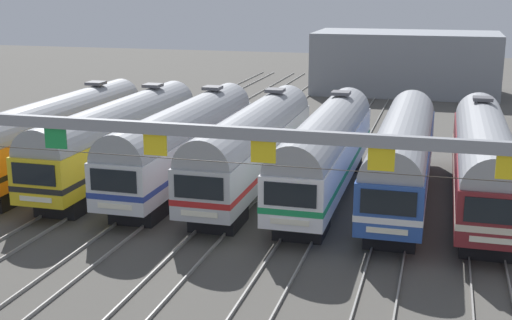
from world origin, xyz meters
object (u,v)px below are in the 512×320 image
(commuter_train_yellow, at_px, (120,135))
(commuter_train_stainless, at_px, (254,143))
(commuter_train_maroon, at_px, (484,157))
(commuter_train_white, at_px, (326,148))
(commuter_train_orange, at_px, (58,131))
(catenary_gantry, at_px, (155,150))
(commuter_train_silver, at_px, (185,139))
(commuter_train_blue, at_px, (403,153))

(commuter_train_yellow, bearing_deg, commuter_train_stainless, 0.00)
(commuter_train_maroon, bearing_deg, commuter_train_white, 180.00)
(commuter_train_maroon, bearing_deg, commuter_train_orange, 180.00)
(commuter_train_orange, relative_size, catenary_gantry, 0.60)
(commuter_train_stainless, xyz_separation_m, commuter_train_maroon, (12.31, 0.00, 0.00))
(commuter_train_silver, bearing_deg, commuter_train_maroon, 0.00)
(commuter_train_blue, relative_size, catenary_gantry, 0.60)
(catenary_gantry, bearing_deg, commuter_train_yellow, 121.30)
(commuter_train_white, height_order, commuter_train_blue, commuter_train_white)
(commuter_train_orange, relative_size, commuter_train_silver, 1.00)
(commuter_train_blue, bearing_deg, catenary_gantry, -121.31)
(commuter_train_yellow, height_order, commuter_train_stainless, same)
(commuter_train_yellow, height_order, commuter_train_blue, commuter_train_yellow)
(commuter_train_orange, distance_m, commuter_train_maroon, 24.62)
(commuter_train_stainless, distance_m, commuter_train_maroon, 12.31)
(commuter_train_orange, relative_size, commuter_train_stainless, 1.00)
(commuter_train_yellow, bearing_deg, commuter_train_maroon, 0.00)
(commuter_train_orange, xyz_separation_m, commuter_train_maroon, (24.62, 0.00, 0.00))
(commuter_train_orange, xyz_separation_m, commuter_train_blue, (20.52, -0.00, -0.00))
(commuter_train_stainless, bearing_deg, commuter_train_yellow, 180.00)
(commuter_train_stainless, xyz_separation_m, commuter_train_blue, (8.21, -0.00, -0.00))
(commuter_train_yellow, xyz_separation_m, catenary_gantry, (8.21, -13.50, 2.75))
(commuter_train_stainless, height_order, commuter_train_blue, commuter_train_stainless)
(commuter_train_white, relative_size, commuter_train_blue, 1.00)
(commuter_train_orange, bearing_deg, commuter_train_stainless, 0.00)
(commuter_train_orange, distance_m, commuter_train_yellow, 4.10)
(commuter_train_white, bearing_deg, commuter_train_maroon, 0.00)
(commuter_train_stainless, distance_m, commuter_train_white, 4.10)
(commuter_train_yellow, bearing_deg, commuter_train_blue, -0.02)
(commuter_train_silver, relative_size, commuter_train_white, 1.00)
(commuter_train_orange, xyz_separation_m, catenary_gantry, (12.31, -13.50, 2.75))
(catenary_gantry, bearing_deg, commuter_train_orange, 132.37)
(commuter_train_white, xyz_separation_m, catenary_gantry, (-4.10, -13.50, 2.75))
(commuter_train_orange, bearing_deg, commuter_train_silver, 0.00)
(commuter_train_silver, height_order, commuter_train_white, same)
(commuter_train_white, height_order, catenary_gantry, catenary_gantry)
(commuter_train_silver, xyz_separation_m, commuter_train_white, (8.21, 0.00, 0.00))
(commuter_train_stainless, relative_size, commuter_train_maroon, 1.00)
(commuter_train_stainless, height_order, commuter_train_white, same)
(commuter_train_white, bearing_deg, commuter_train_stainless, 180.00)
(commuter_train_yellow, distance_m, commuter_train_white, 12.31)
(commuter_train_stainless, xyz_separation_m, commuter_train_white, (4.10, 0.00, 0.00))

